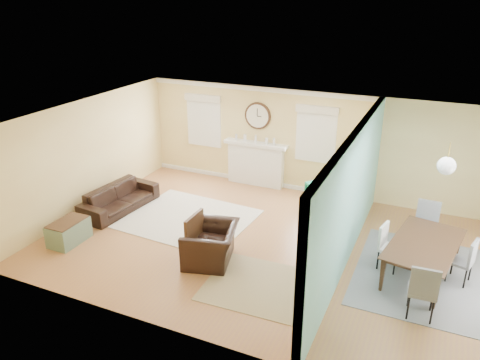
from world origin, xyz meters
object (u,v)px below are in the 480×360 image
object	(u,v)px
sofa	(119,198)
dining_table	(424,260)
eames_chair	(211,244)
green_chair	(325,196)
credenza	(341,214)

from	to	relation	value
sofa	dining_table	bearing A→B (deg)	-84.25
eames_chair	sofa	bearing A→B (deg)	-125.06
green_chair	sofa	bearing A→B (deg)	60.76
eames_chair	green_chair	size ratio (longest dim) A/B	1.53
eames_chair	credenza	xyz separation A→B (m)	(1.99, 2.21, 0.04)
sofa	green_chair	bearing A→B (deg)	-59.14
sofa	eames_chair	xyz separation A→B (m)	(3.00, -1.11, 0.06)
credenza	dining_table	size ratio (longest dim) A/B	0.81
eames_chair	green_chair	bearing A→B (deg)	141.49
green_chair	credenza	world-z (taller)	credenza
green_chair	dining_table	size ratio (longest dim) A/B	0.37
sofa	dining_table	distance (m)	6.75
dining_table	eames_chair	bearing A→B (deg)	116.28
green_chair	dining_table	bearing A→B (deg)	174.54
credenza	dining_table	world-z (taller)	credenza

